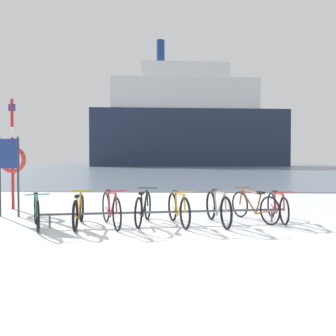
{
  "coord_description": "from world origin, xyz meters",
  "views": [
    {
      "loc": [
        -0.19,
        -4.25,
        1.46
      ],
      "look_at": [
        -0.67,
        6.27,
        1.17
      ],
      "focal_mm": 34.54,
      "sensor_mm": 36.0,
      "label": 1
    }
  ],
  "objects_px": {
    "bicycle_7": "(277,207)",
    "info_sign": "(9,162)",
    "rescue_post": "(12,157)",
    "bicycle_5": "(218,208)",
    "bicycle_1": "(79,211)",
    "bicycle_2": "(111,209)",
    "bicycle_4": "(178,209)",
    "bicycle_3": "(143,208)",
    "bicycle_6": "(254,206)",
    "ferry_ship": "(187,124)",
    "bicycle_0": "(37,212)"
  },
  "relations": [
    {
      "from": "bicycle_2",
      "to": "bicycle_4",
      "type": "height_order",
      "value": "bicycle_2"
    },
    {
      "from": "bicycle_6",
      "to": "bicycle_4",
      "type": "bearing_deg",
      "value": -162.8
    },
    {
      "from": "info_sign",
      "to": "bicycle_4",
      "type": "bearing_deg",
      "value": -11.02
    },
    {
      "from": "bicycle_5",
      "to": "bicycle_6",
      "type": "height_order",
      "value": "bicycle_5"
    },
    {
      "from": "info_sign",
      "to": "ferry_ship",
      "type": "distance_m",
      "value": 63.47
    },
    {
      "from": "bicycle_7",
      "to": "info_sign",
      "type": "distance_m",
      "value": 6.73
    },
    {
      "from": "bicycle_1",
      "to": "bicycle_5",
      "type": "xyz_separation_m",
      "value": [
        3.05,
        0.38,
        0.02
      ]
    },
    {
      "from": "bicycle_0",
      "to": "bicycle_7",
      "type": "xyz_separation_m",
      "value": [
        5.34,
        1.03,
        -0.01
      ]
    },
    {
      "from": "rescue_post",
      "to": "bicycle_0",
      "type": "bearing_deg",
      "value": -53.49
    },
    {
      "from": "bicycle_5",
      "to": "ferry_ship",
      "type": "height_order",
      "value": "ferry_ship"
    },
    {
      "from": "bicycle_6",
      "to": "rescue_post",
      "type": "height_order",
      "value": "rescue_post"
    },
    {
      "from": "rescue_post",
      "to": "bicycle_5",
      "type": "bearing_deg",
      "value": -18.75
    },
    {
      "from": "bicycle_6",
      "to": "bicycle_7",
      "type": "height_order",
      "value": "bicycle_6"
    },
    {
      "from": "bicycle_0",
      "to": "bicycle_5",
      "type": "relative_size",
      "value": 0.86
    },
    {
      "from": "bicycle_2",
      "to": "bicycle_3",
      "type": "xyz_separation_m",
      "value": [
        0.67,
        0.3,
        -0.02
      ]
    },
    {
      "from": "bicycle_3",
      "to": "ferry_ship",
      "type": "height_order",
      "value": "ferry_ship"
    },
    {
      "from": "rescue_post",
      "to": "bicycle_1",
      "type": "bearing_deg",
      "value": -40.71
    },
    {
      "from": "bicycle_0",
      "to": "info_sign",
      "type": "xyz_separation_m",
      "value": [
        -1.3,
        1.29,
        1.03
      ]
    },
    {
      "from": "bicycle_1",
      "to": "bicycle_3",
      "type": "height_order",
      "value": "bicycle_3"
    },
    {
      "from": "bicycle_2",
      "to": "info_sign",
      "type": "relative_size",
      "value": 0.78
    },
    {
      "from": "bicycle_3",
      "to": "bicycle_4",
      "type": "distance_m",
      "value": 0.79
    },
    {
      "from": "bicycle_1",
      "to": "bicycle_7",
      "type": "relative_size",
      "value": 1.05
    },
    {
      "from": "bicycle_6",
      "to": "info_sign",
      "type": "xyz_separation_m",
      "value": [
        -6.08,
        0.29,
        1.03
      ]
    },
    {
      "from": "bicycle_6",
      "to": "bicycle_3",
      "type": "bearing_deg",
      "value": -169.72
    },
    {
      "from": "bicycle_6",
      "to": "ferry_ship",
      "type": "bearing_deg",
      "value": 90.57
    },
    {
      "from": "bicycle_0",
      "to": "bicycle_3",
      "type": "bearing_deg",
      "value": 13.69
    },
    {
      "from": "bicycle_4",
      "to": "info_sign",
      "type": "height_order",
      "value": "info_sign"
    },
    {
      "from": "bicycle_0",
      "to": "ferry_ship",
      "type": "bearing_deg",
      "value": 86.29
    },
    {
      "from": "bicycle_5",
      "to": "bicycle_4",
      "type": "bearing_deg",
      "value": -172.82
    },
    {
      "from": "rescue_post",
      "to": "ferry_ship",
      "type": "relative_size",
      "value": 0.08
    },
    {
      "from": "bicycle_4",
      "to": "bicycle_0",
      "type": "bearing_deg",
      "value": -171.38
    },
    {
      "from": "info_sign",
      "to": "ferry_ship",
      "type": "xyz_separation_m",
      "value": [
        5.45,
        62.77,
        7.72
      ]
    },
    {
      "from": "bicycle_3",
      "to": "bicycle_7",
      "type": "height_order",
      "value": "bicycle_3"
    },
    {
      "from": "rescue_post",
      "to": "bicycle_7",
      "type": "bearing_deg",
      "value": -11.66
    },
    {
      "from": "bicycle_5",
      "to": "bicycle_7",
      "type": "height_order",
      "value": "bicycle_5"
    },
    {
      "from": "bicycle_6",
      "to": "info_sign",
      "type": "relative_size",
      "value": 0.78
    },
    {
      "from": "bicycle_1",
      "to": "bicycle_4",
      "type": "relative_size",
      "value": 1.07
    },
    {
      "from": "bicycle_1",
      "to": "ferry_ship",
      "type": "relative_size",
      "value": 0.04
    },
    {
      "from": "bicycle_4",
      "to": "info_sign",
      "type": "xyz_separation_m",
      "value": [
        -4.31,
        0.84,
        1.02
      ]
    },
    {
      "from": "bicycle_5",
      "to": "rescue_post",
      "type": "relative_size",
      "value": 0.55
    },
    {
      "from": "bicycle_2",
      "to": "info_sign",
      "type": "height_order",
      "value": "info_sign"
    },
    {
      "from": "bicycle_5",
      "to": "bicycle_6",
      "type": "bearing_deg",
      "value": 26.2
    },
    {
      "from": "bicycle_7",
      "to": "bicycle_6",
      "type": "bearing_deg",
      "value": -177.11
    },
    {
      "from": "bicycle_5",
      "to": "bicycle_6",
      "type": "distance_m",
      "value": 0.99
    },
    {
      "from": "bicycle_4",
      "to": "ferry_ship",
      "type": "bearing_deg",
      "value": 88.97
    },
    {
      "from": "bicycle_7",
      "to": "ferry_ship",
      "type": "xyz_separation_m",
      "value": [
        -1.19,
        63.03,
        8.76
      ]
    },
    {
      "from": "bicycle_4",
      "to": "rescue_post",
      "type": "relative_size",
      "value": 0.49
    },
    {
      "from": "bicycle_0",
      "to": "bicycle_2",
      "type": "relative_size",
      "value": 0.95
    },
    {
      "from": "bicycle_3",
      "to": "bicycle_2",
      "type": "bearing_deg",
      "value": -156.07
    },
    {
      "from": "bicycle_6",
      "to": "ferry_ship",
      "type": "relative_size",
      "value": 0.04
    }
  ]
}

